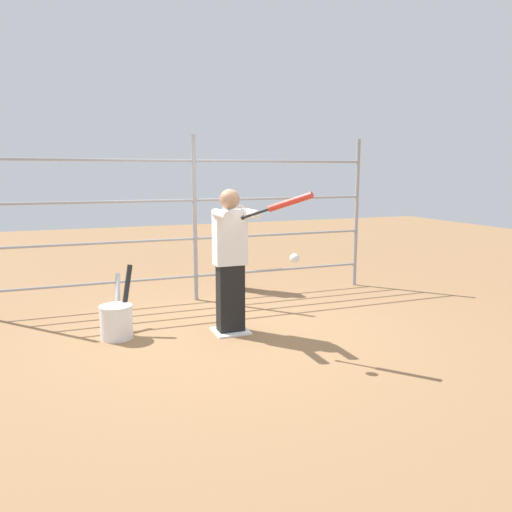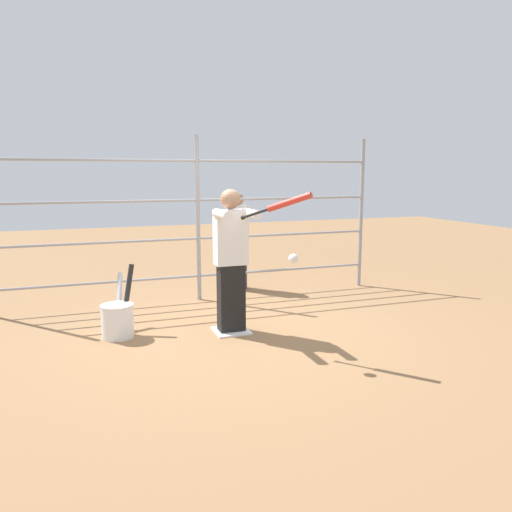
# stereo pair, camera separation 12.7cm
# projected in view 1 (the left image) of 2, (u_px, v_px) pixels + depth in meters

# --- Properties ---
(ground_plane) EXTENTS (24.00, 24.00, 0.00)m
(ground_plane) POSITION_uv_depth(u_px,v_px,m) (231.00, 332.00, 5.87)
(ground_plane) COLOR olive
(home_plate) EXTENTS (0.40, 0.40, 0.02)m
(home_plate) POSITION_uv_depth(u_px,v_px,m) (231.00, 331.00, 5.86)
(home_plate) COLOR white
(home_plate) RESTS_ON ground
(fence_backstop) EXTENTS (5.46, 0.06, 2.37)m
(fence_backstop) POSITION_uv_depth(u_px,v_px,m) (195.00, 219.00, 7.14)
(fence_backstop) COLOR #939399
(fence_backstop) RESTS_ON ground
(batter) EXTENTS (0.43, 0.56, 1.67)m
(batter) POSITION_uv_depth(u_px,v_px,m) (231.00, 257.00, 5.70)
(batter) COLOR black
(batter) RESTS_ON ground
(baseball_bat_swinging) EXTENTS (0.55, 0.65, 0.31)m
(baseball_bat_swinging) POSITION_uv_depth(u_px,v_px,m) (284.00, 204.00, 4.97)
(baseball_bat_swinging) COLOR black
(softball_in_flight) EXTENTS (0.10, 0.10, 0.10)m
(softball_in_flight) POSITION_uv_depth(u_px,v_px,m) (295.00, 258.00, 4.83)
(softball_in_flight) COLOR white
(bat_bucket) EXTENTS (0.43, 0.79, 0.80)m
(bat_bucket) POSITION_uv_depth(u_px,v_px,m) (117.00, 319.00, 5.62)
(bat_bucket) COLOR white
(bat_bucket) RESTS_ON ground
(bystander_behind_fence) EXTENTS (0.32, 0.20, 1.53)m
(bystander_behind_fence) POSITION_uv_depth(u_px,v_px,m) (234.00, 239.00, 7.91)
(bystander_behind_fence) COLOR #3F3F47
(bystander_behind_fence) RESTS_ON ground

